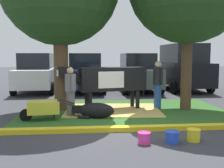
# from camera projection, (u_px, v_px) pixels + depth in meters

# --- Properties ---
(ground_plane) EXTENTS (80.00, 80.00, 0.00)m
(ground_plane) POSITION_uv_depth(u_px,v_px,m) (122.00, 126.00, 7.40)
(ground_plane) COLOR #38383D
(grass_island) EXTENTS (6.94, 4.49, 0.02)m
(grass_island) POSITION_uv_depth(u_px,v_px,m) (125.00, 111.00, 9.34)
(grass_island) COLOR #2D5B23
(grass_island) RESTS_ON ground
(curb_yellow) EXTENTS (8.14, 0.24, 0.12)m
(curb_yellow) POSITION_uv_depth(u_px,v_px,m) (138.00, 128.00, 6.96)
(curb_yellow) COLOR yellow
(curb_yellow) RESTS_ON ground
(hay_bedding) EXTENTS (3.36, 2.61, 0.04)m
(hay_bedding) POSITION_uv_depth(u_px,v_px,m) (113.00, 110.00, 9.48)
(hay_bedding) COLOR tan
(hay_bedding) RESTS_ON ground
(cow_holstein) EXTENTS (3.08, 1.20, 1.53)m
(cow_holstein) POSITION_uv_depth(u_px,v_px,m) (109.00, 79.00, 9.54)
(cow_holstein) COLOR black
(cow_holstein) RESTS_ON ground
(calf_lying) EXTENTS (1.33, 0.72, 0.48)m
(calf_lying) POSITION_uv_depth(u_px,v_px,m) (95.00, 111.00, 8.32)
(calf_lying) COLOR black
(calf_lying) RESTS_ON ground
(person_handler) EXTENTS (0.34, 0.50, 1.70)m
(person_handler) POSITION_uv_depth(u_px,v_px,m) (158.00, 83.00, 9.84)
(person_handler) COLOR #23478C
(person_handler) RESTS_ON ground
(person_visitor_near) EXTENTS (0.34, 0.50, 1.55)m
(person_visitor_near) POSITION_uv_depth(u_px,v_px,m) (71.00, 90.00, 8.55)
(person_visitor_near) COLOR slate
(person_visitor_near) RESTS_ON ground
(wheelbarrow) EXTENTS (1.62, 0.73, 0.63)m
(wheelbarrow) POSITION_uv_depth(u_px,v_px,m) (43.00, 107.00, 8.04)
(wheelbarrow) COLOR gold
(wheelbarrow) RESTS_ON ground
(bucket_pink) EXTENTS (0.29, 0.29, 0.25)m
(bucket_pink) POSITION_uv_depth(u_px,v_px,m) (144.00, 138.00, 5.93)
(bucket_pink) COLOR #EA3893
(bucket_pink) RESTS_ON ground
(bucket_blue) EXTENTS (0.32, 0.32, 0.26)m
(bucket_blue) POSITION_uv_depth(u_px,v_px,m) (172.00, 137.00, 5.98)
(bucket_blue) COLOR blue
(bucket_blue) RESTS_ON ground
(bucket_yellow) EXTENTS (0.30, 0.30, 0.28)m
(bucket_yellow) POSITION_uv_depth(u_px,v_px,m) (194.00, 135.00, 6.09)
(bucket_yellow) COLOR yellow
(bucket_yellow) RESTS_ON ground
(hatchback_white) EXTENTS (2.08, 4.43, 2.02)m
(hatchback_white) POSITION_uv_depth(u_px,v_px,m) (37.00, 73.00, 14.48)
(hatchback_white) COLOR silver
(hatchback_white) RESTS_ON ground
(sedan_blue) EXTENTS (2.08, 4.43, 2.02)m
(sedan_blue) POSITION_uv_depth(u_px,v_px,m) (85.00, 73.00, 14.71)
(sedan_blue) COLOR navy
(sedan_blue) RESTS_ON ground
(sedan_red) EXTENTS (2.08, 4.43, 2.02)m
(sedan_red) POSITION_uv_depth(u_px,v_px,m) (137.00, 73.00, 14.77)
(sedan_red) COLOR #4C5156
(sedan_red) RESTS_ON ground
(suv_black) EXTENTS (2.18, 4.63, 2.52)m
(suv_black) POSITION_uv_depth(u_px,v_px,m) (182.00, 67.00, 15.17)
(suv_black) COLOR black
(suv_black) RESTS_ON ground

